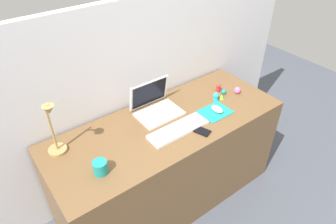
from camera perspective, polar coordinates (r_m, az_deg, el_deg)
name	(u,v)px	position (r m, az deg, el deg)	size (l,w,h in m)	color
ground_plane	(168,194)	(2.54, -0.09, -15.19)	(6.00, 6.00, 0.00)	#474C56
back_wall	(138,99)	(2.25, -5.55, 2.42)	(2.83, 0.05, 1.48)	silver
desk	(167,162)	(2.26, -0.10, -9.41)	(1.63, 0.63, 0.74)	brown
laptop	(155,105)	(2.09, -2.50, 1.41)	(0.30, 0.25, 0.21)	white
keyboard	(178,130)	(1.95, 1.93, -3.30)	(0.41, 0.13, 0.02)	white
mousepad	(215,112)	(2.13, 8.83, 0.04)	(0.21, 0.17, 0.00)	teal
mouse	(217,109)	(2.13, 9.18, 0.55)	(0.06, 0.10, 0.03)	white
cell_phone	(200,131)	(1.96, 6.08, -3.48)	(0.06, 0.13, 0.01)	black
desk_lamp	(53,131)	(1.79, -20.70, -3.31)	(0.11, 0.16, 0.38)	#A5844C
coffee_mug	(100,167)	(1.71, -12.56, -10.08)	(0.08, 0.08, 0.08)	teal
toy_figurine_red	(218,87)	(2.34, 9.39, 4.56)	(0.04, 0.04, 0.07)	red
toy_figurine_cyan	(216,96)	(2.23, 8.97, 2.91)	(0.04, 0.04, 0.07)	#28B7CC
toy_figurine_teal	(224,92)	(2.32, 10.38, 3.74)	(0.04, 0.04, 0.04)	teal
toy_figurine_lime	(222,97)	(2.26, 10.01, 2.84)	(0.03, 0.03, 0.04)	#8CDB33
toy_figurine_pink	(237,90)	(2.35, 12.87, 3.99)	(0.05, 0.05, 0.05)	pink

